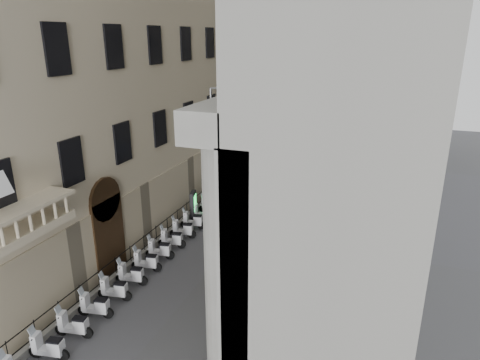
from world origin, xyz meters
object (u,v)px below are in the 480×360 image
at_px(street_lamp, 217,138).
at_px(info_kiosk, 193,205).
at_px(pedestrian_b, 299,186).
at_px(pedestrian_a, 256,214).
at_px(security_tent, 246,159).

bearing_deg(street_lamp, info_kiosk, -118.09).
bearing_deg(pedestrian_b, pedestrian_a, 74.94).
relative_size(street_lamp, pedestrian_b, 5.40).
distance_m(security_tent, street_lamp, 4.64).
relative_size(security_tent, info_kiosk, 2.13).
distance_m(security_tent, info_kiosk, 6.81).
bearing_deg(info_kiosk, pedestrian_a, -9.40).
bearing_deg(info_kiosk, pedestrian_b, 34.87).
xyz_separation_m(security_tent, pedestrian_a, (2.83, -5.79, -2.15)).
height_order(street_lamp, info_kiosk, street_lamp).
distance_m(security_tent, pedestrian_a, 6.79).
bearing_deg(pedestrian_a, security_tent, -71.03).
xyz_separation_m(info_kiosk, pedestrian_b, (6.00, 7.29, -0.20)).
relative_size(street_lamp, pedestrian_a, 5.40).
xyz_separation_m(security_tent, street_lamp, (-0.90, -3.81, 2.49)).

